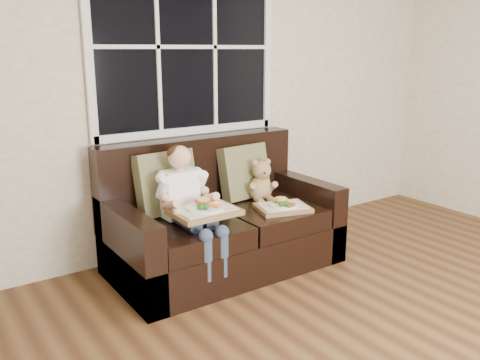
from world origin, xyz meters
TOP-DOWN VIEW (x-y plane):
  - window_back at (-0.50, 2.48)m, footprint 1.62×0.04m
  - loveseat at (-0.50, 2.02)m, footprint 1.70×0.92m
  - pillow_left at (-0.87, 2.17)m, footprint 0.47×0.24m
  - pillow_right at (-0.16, 2.17)m, footprint 0.45×0.24m
  - child at (-0.84, 1.90)m, footprint 0.36×0.59m
  - teddy_bear at (-0.09, 2.03)m, footprint 0.24×0.29m
  - tray_left at (-0.80, 1.73)m, footprint 0.44×0.34m
  - tray_right at (-0.12, 1.73)m, footprint 0.45×0.39m

SIDE VIEW (x-z plane):
  - loveseat at x=-0.50m, z-range -0.17..0.79m
  - tray_right at x=-0.12m, z-range 0.43..0.52m
  - tray_left at x=-0.80m, z-range 0.53..0.63m
  - teddy_bear at x=-0.09m, z-range 0.41..0.77m
  - child at x=-0.84m, z-range 0.22..1.05m
  - pillow_right at x=-0.16m, z-range 0.44..0.89m
  - pillow_left at x=-0.87m, z-range 0.44..0.92m
  - window_back at x=-0.50m, z-range 0.96..2.33m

